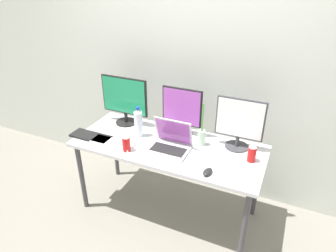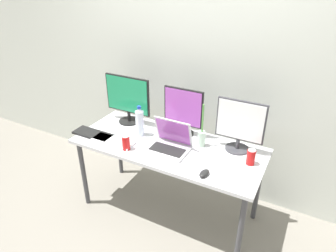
# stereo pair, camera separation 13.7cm
# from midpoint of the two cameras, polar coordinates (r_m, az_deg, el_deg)

# --- Properties ---
(ground_plane) EXTENTS (16.00, 16.00, 0.00)m
(ground_plane) POSITION_cam_midpoint_polar(r_m,az_deg,el_deg) (3.02, -1.35, -15.60)
(ground_plane) COLOR gray
(wall_back) EXTENTS (7.00, 0.08, 2.60)m
(wall_back) POSITION_cam_midpoint_polar(r_m,az_deg,el_deg) (2.84, 3.58, 11.94)
(wall_back) COLOR silver
(wall_back) RESTS_ON ground
(work_desk) EXTENTS (1.63, 0.69, 0.74)m
(work_desk) POSITION_cam_midpoint_polar(r_m,az_deg,el_deg) (2.60, -1.51, -4.82)
(work_desk) COLOR #424247
(work_desk) RESTS_ON ground
(monitor_left) EXTENTS (0.47, 0.20, 0.46)m
(monitor_left) POSITION_cam_midpoint_polar(r_m,az_deg,el_deg) (2.85, -9.65, 5.07)
(monitor_left) COLOR black
(monitor_left) RESTS_ON work_desk
(monitor_center) EXTENTS (0.36, 0.20, 0.44)m
(monitor_center) POSITION_cam_midpoint_polar(r_m,az_deg,el_deg) (2.63, 1.15, 2.89)
(monitor_center) COLOR black
(monitor_center) RESTS_ON work_desk
(monitor_right) EXTENTS (0.39, 0.20, 0.44)m
(monitor_right) POSITION_cam_midpoint_polar(r_m,az_deg,el_deg) (2.47, 11.94, 0.62)
(monitor_right) COLOR #38383D
(monitor_right) RESTS_ON work_desk
(laptop_silver) EXTENTS (0.33, 0.25, 0.26)m
(laptop_silver) POSITION_cam_midpoint_polar(r_m,az_deg,el_deg) (2.48, -1.05, -3.19)
(laptop_silver) COLOR silver
(laptop_silver) RESTS_ON work_desk
(keyboard_main) EXTENTS (0.38, 0.15, 0.02)m
(keyboard_main) POSITION_cam_midpoint_polar(r_m,az_deg,el_deg) (2.63, -12.01, -3.21)
(keyboard_main) COLOR white
(keyboard_main) RESTS_ON work_desk
(keyboard_aux) EXTENTS (0.38, 0.15, 0.02)m
(keyboard_aux) POSITION_cam_midpoint_polar(r_m,az_deg,el_deg) (2.77, -15.83, -1.94)
(keyboard_aux) COLOR black
(keyboard_aux) RESTS_ON work_desk
(mouse_by_keyboard) EXTENTS (0.07, 0.11, 0.03)m
(mouse_by_keyboard) POSITION_cam_midpoint_polar(r_m,az_deg,el_deg) (2.23, 5.80, -8.71)
(mouse_by_keyboard) COLOR black
(mouse_by_keyboard) RESTS_ON work_desk
(water_bottle) EXTENTS (0.07, 0.07, 0.28)m
(water_bottle) POSITION_cam_midpoint_polar(r_m,az_deg,el_deg) (2.65, -7.13, 0.60)
(water_bottle) COLOR silver
(water_bottle) RESTS_ON work_desk
(soda_can_near_keyboard) EXTENTS (0.07, 0.07, 0.13)m
(soda_can_near_keyboard) POSITION_cam_midpoint_polar(r_m,az_deg,el_deg) (2.49, -9.52, -3.43)
(soda_can_near_keyboard) COLOR red
(soda_can_near_keyboard) RESTS_ON work_desk
(soda_can_by_laptop) EXTENTS (0.07, 0.07, 0.13)m
(soda_can_by_laptop) POSITION_cam_midpoint_polar(r_m,az_deg,el_deg) (2.40, 14.10, -5.25)
(soda_can_by_laptop) COLOR red
(soda_can_by_laptop) RESTS_ON work_desk
(bamboo_vase) EXTENTS (0.07, 0.07, 0.38)m
(bamboo_vase) POSITION_cam_midpoint_polar(r_m,az_deg,el_deg) (2.53, 4.86, -1.98)
(bamboo_vase) COLOR #B2D1B7
(bamboo_vase) RESTS_ON work_desk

